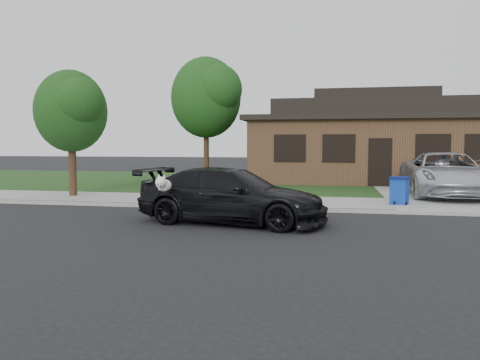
# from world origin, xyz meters

# --- Properties ---
(ground) EXTENTS (120.00, 120.00, 0.00)m
(ground) POSITION_xyz_m (0.00, 0.00, 0.00)
(ground) COLOR black
(ground) RESTS_ON ground
(sidewalk) EXTENTS (60.00, 3.00, 0.12)m
(sidewalk) POSITION_xyz_m (0.00, 5.00, 0.06)
(sidewalk) COLOR gray
(sidewalk) RESTS_ON ground
(curb) EXTENTS (60.00, 0.12, 0.12)m
(curb) POSITION_xyz_m (0.00, 3.50, 0.06)
(curb) COLOR gray
(curb) RESTS_ON ground
(lawn) EXTENTS (60.00, 13.00, 0.13)m
(lawn) POSITION_xyz_m (0.00, 13.00, 0.07)
(lawn) COLOR #193814
(lawn) RESTS_ON ground
(driveway) EXTENTS (4.50, 13.00, 0.14)m
(driveway) POSITION_xyz_m (6.00, 10.00, 0.07)
(driveway) COLOR gray
(driveway) RESTS_ON ground
(sedan) EXTENTS (5.15, 2.81, 1.42)m
(sedan) POSITION_xyz_m (-0.62, 1.08, 0.71)
(sedan) COLOR black
(sedan) RESTS_ON ground
(minivan) EXTENTS (2.73, 5.74, 1.58)m
(minivan) POSITION_xyz_m (5.97, 7.64, 0.93)
(minivan) COLOR silver
(minivan) RESTS_ON driveway
(recycling_bin) EXTENTS (0.69, 0.69, 0.88)m
(recycling_bin) POSITION_xyz_m (3.99, 4.77, 0.57)
(recycling_bin) COLOR #0E339F
(recycling_bin) RESTS_ON sidewalk
(house) EXTENTS (12.60, 8.60, 4.65)m
(house) POSITION_xyz_m (4.00, 15.00, 2.13)
(house) COLOR #422B1C
(house) RESTS_ON ground
(tree_0) EXTENTS (3.78, 3.60, 6.34)m
(tree_0) POSITION_xyz_m (-4.34, 12.88, 4.48)
(tree_0) COLOR #332114
(tree_0) RESTS_ON ground
(tree_2) EXTENTS (2.73, 2.60, 4.59)m
(tree_2) POSITION_xyz_m (-7.38, 5.11, 3.27)
(tree_2) COLOR #332114
(tree_2) RESTS_ON ground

